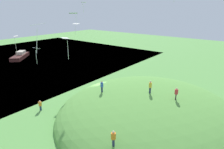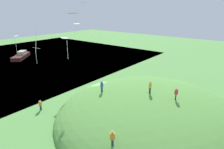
{
  "view_description": "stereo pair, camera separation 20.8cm",
  "coord_description": "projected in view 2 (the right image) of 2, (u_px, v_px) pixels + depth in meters",
  "views": [
    {
      "loc": [
        21.31,
        -22.91,
        14.57
      ],
      "look_at": [
        4.22,
        -1.14,
        5.04
      ],
      "focal_mm": 30.9,
      "sensor_mm": 36.0,
      "label": 1
    },
    {
      "loc": [
        21.48,
        -22.79,
        14.57
      ],
      "look_at": [
        4.22,
        -1.14,
        5.04
      ],
      "focal_mm": 30.9,
      "sensor_mm": 36.0,
      "label": 2
    }
  ],
  "objects": [
    {
      "name": "kite_2",
      "position": [
        37.0,
        26.0,
        15.15
      ],
      "size": [
        1.22,
        1.34,
        2.33
      ],
      "color": "white"
    },
    {
      "name": "person_near_shore",
      "position": [
        40.0,
        104.0,
        28.82
      ],
      "size": [
        0.61,
        0.61,
        1.63
      ],
      "rotation": [
        0.0,
        0.0,
        3.59
      ],
      "color": "navy",
      "rests_on": "ground_plane"
    },
    {
      "name": "kite_0",
      "position": [
        16.0,
        37.0,
        27.5
      ],
      "size": [
        0.97,
        0.84,
        2.15
      ],
      "color": "white"
    },
    {
      "name": "kite_3",
      "position": [
        84.0,
        3.0,
        31.28
      ],
      "size": [
        0.92,
        0.99,
        1.69
      ],
      "color": "silver"
    },
    {
      "name": "kite_1",
      "position": [
        36.0,
        49.0,
        23.94
      ],
      "size": [
        0.82,
        0.58,
        2.18
      ],
      "color": "silver"
    },
    {
      "name": "person_watching_kites",
      "position": [
        150.0,
        86.0,
        26.38
      ],
      "size": [
        0.55,
        0.55,
        1.83
      ],
      "rotation": [
        0.0,
        0.0,
        4.24
      ],
      "color": "#222B45",
      "rests_on": "grass_hill"
    },
    {
      "name": "person_on_hilltop",
      "position": [
        176.0,
        92.0,
        24.9
      ],
      "size": [
        0.54,
        0.54,
        1.66
      ],
      "rotation": [
        0.0,
        0.0,
        5.0
      ],
      "color": "black",
      "rests_on": "grass_hill"
    },
    {
      "name": "lake_water",
      "position": [
        8.0,
        63.0,
        54.78
      ],
      "size": [
        58.93,
        80.0,
        0.4
      ],
      "primitive_type": "cube",
      "color": "#3E6376",
      "rests_on": "ground_plane"
    },
    {
      "name": "kite_5",
      "position": [
        73.0,
        13.0,
        24.12
      ],
      "size": [
        1.25,
        1.27,
        1.31
      ],
      "color": "white"
    },
    {
      "name": "person_with_child",
      "position": [
        112.0,
        137.0,
        18.21
      ],
      "size": [
        0.63,
        0.63,
        1.68
      ],
      "rotation": [
        0.0,
        0.0,
        2.69
      ],
      "color": "#25294B",
      "rests_on": "grass_hill"
    },
    {
      "name": "boat_on_lake",
      "position": [
        21.0,
        56.0,
        59.37
      ],
      "size": [
        8.03,
        8.35,
        2.79
      ],
      "rotation": [
        0.0,
        0.0,
        2.32
      ],
      "color": "#451F1C",
      "rests_on": "lake_water"
    },
    {
      "name": "ground_plane",
      "position": [
        97.0,
        95.0,
        34.25
      ],
      "size": [
        160.0,
        160.0,
        0.0
      ],
      "primitive_type": "plane",
      "color": "#5C9C48"
    },
    {
      "name": "kite_4",
      "position": [
        76.0,
        24.0,
        35.42
      ],
      "size": [
        1.38,
        1.17,
        2.09
      ],
      "color": "white"
    },
    {
      "name": "kite_7",
      "position": [
        65.0,
        39.0,
        19.59
      ],
      "size": [
        1.17,
        1.01,
        2.24
      ],
      "color": "white"
    },
    {
      "name": "person_walking_path",
      "position": [
        102.0,
        85.0,
        28.06
      ],
      "size": [
        0.54,
        0.54,
        1.74
      ],
      "rotation": [
        0.0,
        0.0,
        3.51
      ],
      "color": "navy",
      "rests_on": "grass_hill"
    },
    {
      "name": "grass_hill",
      "position": [
        147.0,
        113.0,
        28.21
      ],
      "size": [
        25.51,
        27.12,
        6.76
      ],
      "primitive_type": "ellipsoid",
      "color": "#5A9941",
      "rests_on": "ground_plane"
    }
  ]
}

